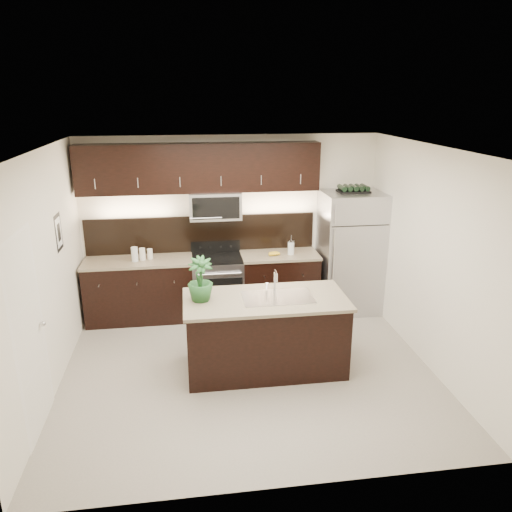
% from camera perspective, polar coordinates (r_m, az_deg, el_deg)
% --- Properties ---
extents(ground, '(4.50, 4.50, 0.00)m').
position_cam_1_polar(ground, '(6.38, -0.94, -12.75)').
color(ground, gray).
rests_on(ground, ground).
extents(room_walls, '(4.52, 4.02, 2.71)m').
position_cam_1_polar(room_walls, '(5.65, -2.09, 1.89)').
color(room_walls, silver).
rests_on(room_walls, ground).
extents(counter_run, '(3.51, 0.65, 0.94)m').
position_cam_1_polar(counter_run, '(7.66, -5.95, -3.45)').
color(counter_run, black).
rests_on(counter_run, ground).
extents(upper_fixtures, '(3.49, 0.40, 1.66)m').
position_cam_1_polar(upper_fixtures, '(7.36, -6.21, 9.15)').
color(upper_fixtures, black).
rests_on(upper_fixtures, counter_run).
extents(island, '(1.96, 0.96, 0.94)m').
position_cam_1_polar(island, '(6.19, 1.06, -8.83)').
color(island, black).
rests_on(island, ground).
extents(sink_faucet, '(0.84, 0.50, 0.28)m').
position_cam_1_polar(sink_faucet, '(6.02, 2.48, -4.57)').
color(sink_faucet, silver).
rests_on(sink_faucet, island).
extents(refrigerator, '(0.90, 0.81, 1.87)m').
position_cam_1_polar(refrigerator, '(7.84, 10.64, 0.45)').
color(refrigerator, '#B2B2B7').
rests_on(refrigerator, ground).
extents(wine_rack, '(0.46, 0.29, 0.11)m').
position_cam_1_polar(wine_rack, '(7.61, 11.07, 7.54)').
color(wine_rack, black).
rests_on(wine_rack, refrigerator).
extents(plant, '(0.34, 0.34, 0.53)m').
position_cam_1_polar(plant, '(5.87, -6.39, -2.66)').
color(plant, '#1E4C21').
rests_on(plant, island).
extents(canisters, '(0.30, 0.18, 0.21)m').
position_cam_1_polar(canisters, '(7.49, -13.07, 0.22)').
color(canisters, silver).
rests_on(canisters, counter_run).
extents(french_press, '(0.10, 0.10, 0.29)m').
position_cam_1_polar(french_press, '(7.58, 4.02, 1.00)').
color(french_press, silver).
rests_on(french_press, counter_run).
extents(bananas, '(0.22, 0.19, 0.06)m').
position_cam_1_polar(bananas, '(7.51, 1.65, 0.25)').
color(bananas, gold).
rests_on(bananas, counter_run).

